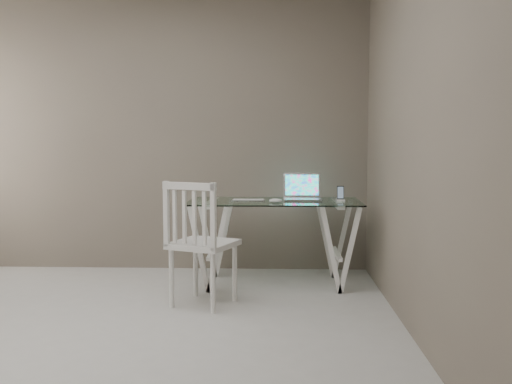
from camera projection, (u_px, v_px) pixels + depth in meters
room at (75, 64)px, 3.34m from camera, size 4.50×4.52×2.71m
desk at (274, 242)px, 5.02m from camera, size 1.50×0.70×0.75m
chair at (198, 238)px, 4.32m from camera, size 0.58×0.58×0.97m
laptop at (302, 193)px, 5.10m from camera, size 0.33×0.29×0.23m
keyboard at (248, 200)px, 5.02m from camera, size 0.29×0.12×0.01m
mouse at (276, 201)px, 4.83m from camera, size 0.11×0.06×0.03m
phone_dock at (340, 197)px, 4.97m from camera, size 0.07×0.07×0.13m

